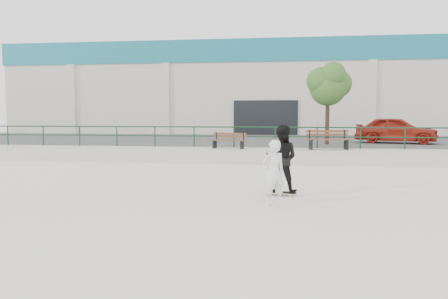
# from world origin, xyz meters

# --- Properties ---
(ground) EXTENTS (120.00, 120.00, 0.00)m
(ground) POSITION_xyz_m (0.00, 0.00, 0.00)
(ground) COLOR silver
(ground) RESTS_ON ground
(ledge) EXTENTS (30.00, 3.00, 0.50)m
(ledge) POSITION_xyz_m (0.00, 9.50, 0.25)
(ledge) COLOR #B7B3A7
(ledge) RESTS_ON ground
(parking_strip) EXTENTS (60.00, 14.00, 0.50)m
(parking_strip) POSITION_xyz_m (0.00, 18.00, 0.25)
(parking_strip) COLOR #3A3A3A
(parking_strip) RESTS_ON ground
(railing) EXTENTS (28.00, 0.06, 1.03)m
(railing) POSITION_xyz_m (-0.00, 10.80, 1.24)
(railing) COLOR #153A21
(railing) RESTS_ON ledge
(commercial_building) EXTENTS (44.20, 16.33, 8.00)m
(commercial_building) POSITION_xyz_m (-0.00, 31.99, 4.58)
(commercial_building) COLOR beige
(commercial_building) RESTS_ON ground
(bench_left) EXTENTS (1.71, 0.81, 0.76)m
(bench_left) POSITION_xyz_m (-1.19, 10.15, 0.88)
(bench_left) COLOR brown
(bench_left) RESTS_ON ledge
(bench_right) EXTENTS (2.04, 0.87, 0.91)m
(bench_right) POSITION_xyz_m (3.45, 10.20, 0.95)
(bench_right) COLOR brown
(bench_right) RESTS_ON ledge
(tree) EXTENTS (2.46, 2.18, 4.37)m
(tree) POSITION_xyz_m (3.76, 13.70, 3.77)
(tree) COLOR #3C2A1E
(tree) RESTS_ON parking_strip
(red_car) EXTENTS (4.69, 2.86, 1.49)m
(red_car) POSITION_xyz_m (7.67, 15.19, 1.25)
(red_car) COLOR maroon
(red_car) RESTS_ON parking_strip
(skateboard) EXTENTS (0.80, 0.33, 0.09)m
(skateboard) POSITION_xyz_m (1.34, 1.08, 0.07)
(skateboard) COLOR black
(skateboard) RESTS_ON ground
(standing_skater) EXTENTS (0.98, 0.83, 1.76)m
(standing_skater) POSITION_xyz_m (1.34, 1.08, 0.98)
(standing_skater) COLOR black
(standing_skater) RESTS_ON skateboard
(seated_skater) EXTENTS (0.67, 0.60, 1.55)m
(seated_skater) POSITION_xyz_m (1.16, -0.20, 0.77)
(seated_skater) COLOR white
(seated_skater) RESTS_ON ground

